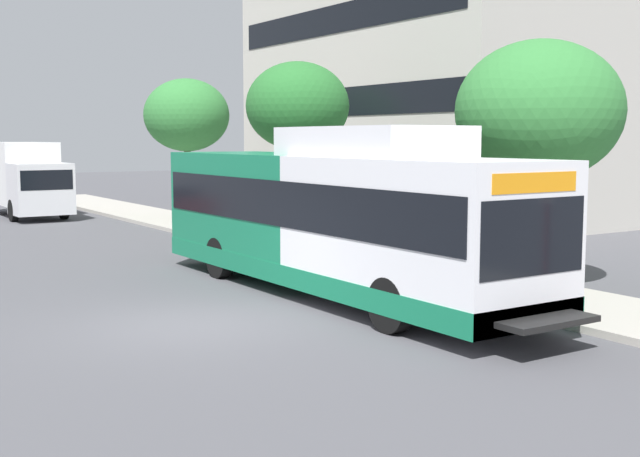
# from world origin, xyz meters

# --- Properties ---
(ground_plane) EXTENTS (120.00, 120.00, 0.00)m
(ground_plane) POSITION_xyz_m (0.00, 8.00, 0.00)
(ground_plane) COLOR #4C4C51
(sidewalk_curb) EXTENTS (3.00, 56.00, 0.14)m
(sidewalk_curb) POSITION_xyz_m (7.00, 6.00, 0.07)
(sidewalk_curb) COLOR #A8A399
(sidewalk_curb) RESTS_ON ground
(transit_bus) EXTENTS (2.58, 12.25, 3.65)m
(transit_bus) POSITION_xyz_m (3.85, 0.97, 1.70)
(transit_bus) COLOR white
(transit_bus) RESTS_ON ground
(street_tree_near_stop) EXTENTS (3.72, 3.72, 5.47)m
(street_tree_near_stop) POSITION_xyz_m (8.12, -0.95, 4.01)
(street_tree_near_stop) COLOR #4C3823
(street_tree_near_stop) RESTS_ON sidewalk_curb
(street_tree_mid_block) EXTENTS (3.29, 3.29, 5.70)m
(street_tree_mid_block) POSITION_xyz_m (7.62, 8.55, 4.42)
(street_tree_mid_block) COLOR #4C3823
(street_tree_mid_block) RESTS_ON sidewalk_curb
(street_tree_far_block) EXTENTS (3.49, 3.49, 5.71)m
(street_tree_far_block) POSITION_xyz_m (7.72, 17.39, 4.35)
(street_tree_far_block) COLOR #4C3823
(street_tree_far_block) RESTS_ON sidewalk_curb
(box_truck_background) EXTENTS (2.32, 7.01, 3.25)m
(box_truck_background) POSITION_xyz_m (2.62, 23.35, 1.74)
(box_truck_background) COLOR silver
(box_truck_background) RESTS_ON ground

